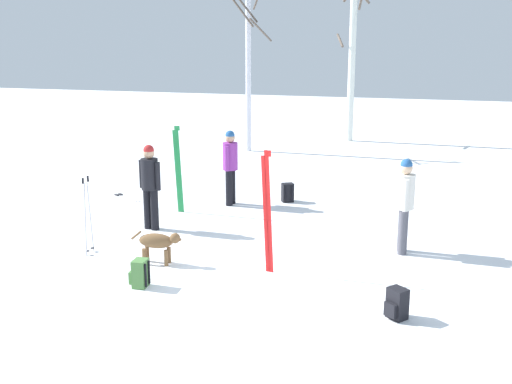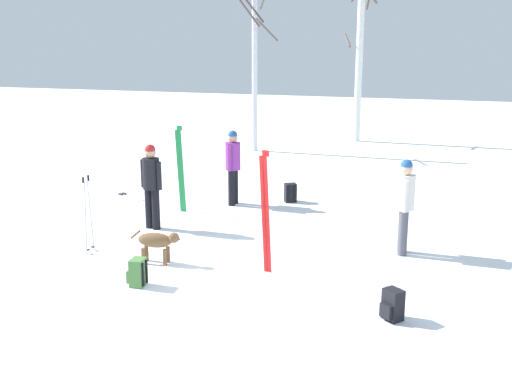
{
  "view_description": "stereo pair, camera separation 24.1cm",
  "coord_description": "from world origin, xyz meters",
  "views": [
    {
      "loc": [
        2.52,
        -9.27,
        3.84
      ],
      "look_at": [
        -0.62,
        1.62,
        1.0
      ],
      "focal_mm": 44.73,
      "sensor_mm": 36.0,
      "label": 1
    },
    {
      "loc": [
        2.75,
        -9.2,
        3.84
      ],
      "look_at": [
        -0.62,
        1.62,
        1.0
      ],
      "focal_mm": 44.73,
      "sensor_mm": 36.0,
      "label": 2
    }
  ],
  "objects": [
    {
      "name": "backpack_1",
      "position": [
        2.13,
        -0.92,
        0.21
      ],
      "size": [
        0.34,
        0.35,
        0.44
      ],
      "color": "black",
      "rests_on": "ground_plane"
    },
    {
      "name": "dog",
      "position": [
        -1.92,
        0.14,
        0.39
      ],
      "size": [
        0.89,
        0.28,
        0.57
      ],
      "color": "brown",
      "rests_on": "ground_plane"
    },
    {
      "name": "backpack_2",
      "position": [
        -0.77,
        4.78,
        0.21
      ],
      "size": [
        0.33,
        0.34,
        0.44
      ],
      "color": "black",
      "rests_on": "ground_plane"
    },
    {
      "name": "person_2",
      "position": [
        -1.96,
        4.17,
        0.98
      ],
      "size": [
        0.34,
        0.52,
        1.72
      ],
      "color": "black",
      "rests_on": "ground_plane"
    },
    {
      "name": "ski_pair_planted_1",
      "position": [
        -0.05,
        0.31,
        1.01
      ],
      "size": [
        0.23,
        0.05,
        2.04
      ],
      "color": "red",
      "rests_on": "ground_plane"
    },
    {
      "name": "ski_pair_lying_0",
      "position": [
        -4.87,
        4.2,
        0.01
      ],
      "size": [
        1.58,
        0.97,
        0.05
      ],
      "color": "white",
      "rests_on": "ground_plane"
    },
    {
      "name": "ground_plane",
      "position": [
        0.0,
        0.0,
        0.0
      ],
      "size": [
        60.0,
        60.0,
        0.0
      ],
      "primitive_type": "plane",
      "color": "white"
    },
    {
      "name": "person_1",
      "position": [
        -2.9,
        1.94,
        0.98
      ],
      "size": [
        0.5,
        0.34,
        1.72
      ],
      "color": "black",
      "rests_on": "ground_plane"
    },
    {
      "name": "birch_tree_0",
      "position": [
        -3.53,
        10.86,
        2.85
      ],
      "size": [
        1.3,
        1.26,
        5.35
      ],
      "color": "silver",
      "rests_on": "ground_plane"
    },
    {
      "name": "backpack_0",
      "position": [
        -1.78,
        -0.87,
        0.21
      ],
      "size": [
        0.3,
        0.27,
        0.44
      ],
      "color": "#4C7F3F",
      "rests_on": "ground_plane"
    },
    {
      "name": "ski_poles_0",
      "position": [
        -3.33,
        0.29,
        0.75
      ],
      "size": [
        0.07,
        0.26,
        1.4
      ],
      "color": "#B2B2BC",
      "rests_on": "ground_plane"
    },
    {
      "name": "ski_pair_planted_0",
      "position": [
        -2.86,
        3.27,
        0.95
      ],
      "size": [
        0.21,
        0.05,
        1.91
      ],
      "color": "green",
      "rests_on": "ground_plane"
    },
    {
      "name": "person_0",
      "position": [
        2.03,
        1.89,
        0.98
      ],
      "size": [
        0.34,
        0.52,
        1.72
      ],
      "color": "#4C4C56",
      "rests_on": "ground_plane"
    },
    {
      "name": "birch_tree_1",
      "position": [
        -0.59,
        13.87,
        3.13
      ],
      "size": [
        1.2,
        1.2,
        6.03
      ],
      "color": "silver",
      "rests_on": "ground_plane"
    }
  ]
}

